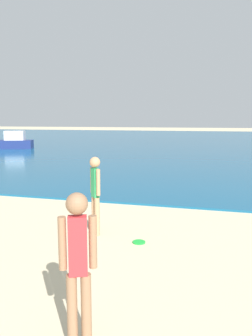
# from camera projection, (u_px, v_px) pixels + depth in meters

# --- Properties ---
(water) EXTENTS (160.00, 60.00, 0.06)m
(water) POSITION_uv_depth(u_px,v_px,m) (193.00, 140.00, 37.96)
(water) COLOR #14567F
(water) RESTS_ON ground
(person_standing) EXTENTS (0.29, 0.29, 1.65)m
(person_standing) POSITION_uv_depth(u_px,v_px,m) (95.00, 191.00, 6.74)
(person_standing) COLOR tan
(person_standing) RESTS_ON ground
(frisbee) EXTENTS (0.25, 0.25, 0.03)m
(frisbee) POSITION_uv_depth(u_px,v_px,m) (139.00, 242.00, 6.41)
(frisbee) COLOR green
(frisbee) RESTS_ON ground
(person_distant) EXTENTS (0.36, 0.22, 1.69)m
(person_distant) POSITION_uv_depth(u_px,v_px,m) (78.00, 262.00, 3.32)
(person_distant) COLOR #936B4C
(person_distant) RESTS_ON ground
(boat_near) EXTENTS (4.42, 2.75, 1.43)m
(boat_near) POSITION_uv_depth(u_px,v_px,m) (8.00, 142.00, 26.42)
(boat_near) COLOR navy
(boat_near) RESTS_ON water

